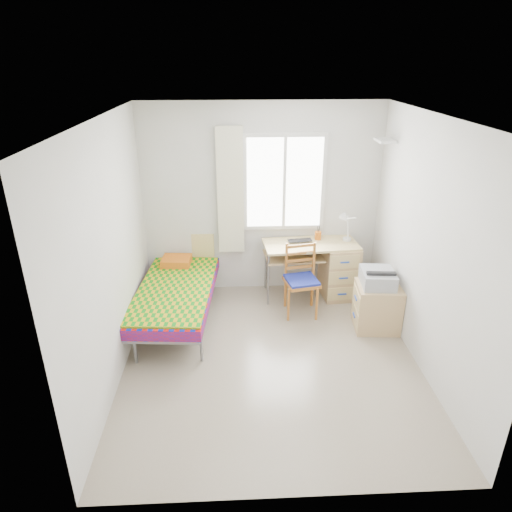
{
  "coord_description": "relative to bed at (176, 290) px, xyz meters",
  "views": [
    {
      "loc": [
        -0.37,
        -4.18,
        3.11
      ],
      "look_at": [
        -0.14,
        0.55,
        1.02
      ],
      "focal_mm": 32.0,
      "sensor_mm": 36.0,
      "label": 1
    }
  ],
  "objects": [
    {
      "name": "floor",
      "position": [
        1.13,
        -0.93,
        -0.41
      ],
      "size": [
        3.5,
        3.5,
        0.0
      ],
      "primitive_type": "plane",
      "color": "#BCAD93",
      "rests_on": "ground"
    },
    {
      "name": "ceiling",
      "position": [
        1.13,
        -0.93,
        2.19
      ],
      "size": [
        3.5,
        3.5,
        0.0
      ],
      "primitive_type": "plane",
      "rotation": [
        3.14,
        0.0,
        0.0
      ],
      "color": "white",
      "rests_on": "wall_back"
    },
    {
      "name": "wall_back",
      "position": [
        1.13,
        0.82,
        0.89
      ],
      "size": [
        3.2,
        0.0,
        3.2
      ],
      "primitive_type": "plane",
      "rotation": [
        1.57,
        0.0,
        0.0
      ],
      "color": "silver",
      "rests_on": "ground"
    },
    {
      "name": "wall_left",
      "position": [
        -0.47,
        -0.93,
        0.89
      ],
      "size": [
        0.0,
        3.5,
        3.5
      ],
      "primitive_type": "plane",
      "rotation": [
        1.57,
        0.0,
        1.57
      ],
      "color": "silver",
      "rests_on": "ground"
    },
    {
      "name": "wall_right",
      "position": [
        2.73,
        -0.93,
        0.89
      ],
      "size": [
        0.0,
        3.5,
        3.5
      ],
      "primitive_type": "plane",
      "rotation": [
        1.57,
        0.0,
        -1.57
      ],
      "color": "silver",
      "rests_on": "ground"
    },
    {
      "name": "window",
      "position": [
        1.43,
        0.79,
        1.14
      ],
      "size": [
        1.1,
        0.04,
        1.3
      ],
      "color": "white",
      "rests_on": "wall_back"
    },
    {
      "name": "curtain",
      "position": [
        0.71,
        0.75,
        1.04
      ],
      "size": [
        0.35,
        0.05,
        1.7
      ],
      "primitive_type": "cube",
      "color": "white",
      "rests_on": "wall_back"
    },
    {
      "name": "floating_shelf",
      "position": [
        2.62,
        0.47,
        1.74
      ],
      "size": [
        0.2,
        0.32,
        0.03
      ],
      "primitive_type": "cube",
      "color": "white",
      "rests_on": "wall_right"
    },
    {
      "name": "bed",
      "position": [
        0.0,
        0.0,
        0.0
      ],
      "size": [
        1.05,
        1.99,
        0.84
      ],
      "rotation": [
        0.0,
        0.0,
        -0.08
      ],
      "color": "gray",
      "rests_on": "floor"
    },
    {
      "name": "desk",
      "position": [
        2.11,
        0.52,
        0.02
      ],
      "size": [
        1.3,
        0.68,
        0.79
      ],
      "rotation": [
        0.0,
        0.0,
        0.08
      ],
      "color": "tan",
      "rests_on": "floor"
    },
    {
      "name": "chair",
      "position": [
        1.6,
        0.09,
        0.11
      ],
      "size": [
        0.47,
        0.47,
        0.93
      ],
      "rotation": [
        0.0,
        0.0,
        0.2
      ],
      "color": "#AE6321",
      "rests_on": "floor"
    },
    {
      "name": "cabinet",
      "position": [
        2.47,
        -0.34,
        -0.12
      ],
      "size": [
        0.57,
        0.51,
        0.57
      ],
      "rotation": [
        0.0,
        0.0,
        -0.08
      ],
      "color": "tan",
      "rests_on": "floor"
    },
    {
      "name": "printer",
      "position": [
        2.45,
        -0.31,
        0.26
      ],
      "size": [
        0.42,
        0.47,
        0.19
      ],
      "rotation": [
        0.0,
        0.0,
        -0.09
      ],
      "color": "#A5A7AD",
      "rests_on": "cabinet"
    },
    {
      "name": "laptop",
      "position": [
        1.64,
        0.54,
        0.39
      ],
      "size": [
        0.35,
        0.25,
        0.03
      ],
      "primitive_type": "imported",
      "rotation": [
        0.0,
        0.0,
        0.12
      ],
      "color": "black",
      "rests_on": "desk"
    },
    {
      "name": "pen_cup",
      "position": [
        1.89,
        0.67,
        0.43
      ],
      "size": [
        0.1,
        0.1,
        0.11
      ],
      "primitive_type": "cylinder",
      "rotation": [
        0.0,
        0.0,
        -0.17
      ],
      "color": "orange",
      "rests_on": "desk"
    },
    {
      "name": "task_lamp",
      "position": [
        2.22,
        0.49,
        0.66
      ],
      "size": [
        0.24,
        0.33,
        0.45
      ],
      "rotation": [
        0.0,
        0.0,
        0.31
      ],
      "color": "white",
      "rests_on": "desk"
    },
    {
      "name": "book",
      "position": [
        1.56,
        0.53,
        0.18
      ],
      "size": [
        0.25,
        0.28,
        0.02
      ],
      "primitive_type": "imported",
      "rotation": [
        0.0,
        0.0,
        0.42
      ],
      "color": "gray",
      "rests_on": "desk"
    }
  ]
}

